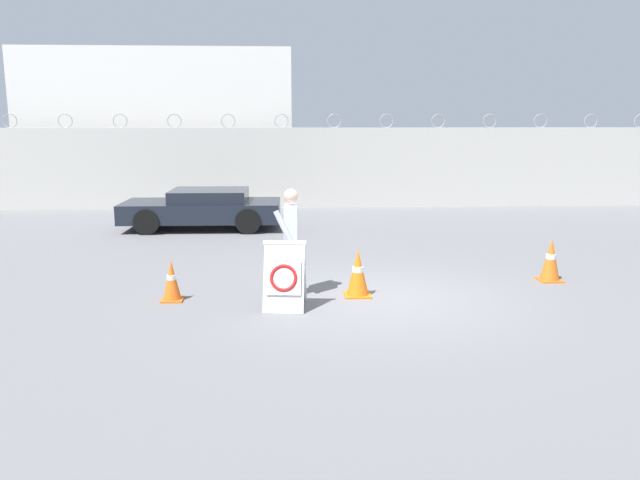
{
  "coord_description": "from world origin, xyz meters",
  "views": [
    {
      "loc": [
        -1.68,
        -9.95,
        2.94
      ],
      "look_at": [
        -1.05,
        1.08,
        0.81
      ],
      "focal_mm": 35.0,
      "sensor_mm": 36.0,
      "label": 1
    }
  ],
  "objects_px": {
    "security_guard": "(291,236)",
    "traffic_cone_mid": "(551,260)",
    "traffic_cone_far": "(358,273)",
    "barricade_sign": "(285,275)",
    "traffic_cone_near": "(172,281)",
    "parked_car_front_coupe": "(204,208)"
  },
  "relations": [
    {
      "from": "barricade_sign",
      "to": "traffic_cone_mid",
      "type": "bearing_deg",
      "value": 22.48
    },
    {
      "from": "traffic_cone_near",
      "to": "parked_car_front_coupe",
      "type": "relative_size",
      "value": 0.16
    },
    {
      "from": "barricade_sign",
      "to": "security_guard",
      "type": "distance_m",
      "value": 0.91
    },
    {
      "from": "security_guard",
      "to": "parked_car_front_coupe",
      "type": "xyz_separation_m",
      "value": [
        -2.32,
        6.77,
        -0.46
      ]
    },
    {
      "from": "traffic_cone_far",
      "to": "parked_car_front_coupe",
      "type": "relative_size",
      "value": 0.19
    },
    {
      "from": "security_guard",
      "to": "traffic_cone_far",
      "type": "xyz_separation_m",
      "value": [
        1.12,
        -0.12,
        -0.63
      ]
    },
    {
      "from": "barricade_sign",
      "to": "parked_car_front_coupe",
      "type": "bearing_deg",
      "value": 112.51
    },
    {
      "from": "security_guard",
      "to": "traffic_cone_mid",
      "type": "relative_size",
      "value": 2.27
    },
    {
      "from": "security_guard",
      "to": "traffic_cone_near",
      "type": "distance_m",
      "value": 2.1
    },
    {
      "from": "traffic_cone_near",
      "to": "parked_car_front_coupe",
      "type": "bearing_deg",
      "value": 92.86
    },
    {
      "from": "barricade_sign",
      "to": "traffic_cone_far",
      "type": "bearing_deg",
      "value": 33.52
    },
    {
      "from": "traffic_cone_far",
      "to": "traffic_cone_mid",
      "type": "bearing_deg",
      "value": 12.28
    },
    {
      "from": "traffic_cone_far",
      "to": "security_guard",
      "type": "bearing_deg",
      "value": 173.65
    },
    {
      "from": "parked_car_front_coupe",
      "to": "traffic_cone_near",
      "type": "bearing_deg",
      "value": 93.72
    },
    {
      "from": "barricade_sign",
      "to": "traffic_cone_mid",
      "type": "height_order",
      "value": "barricade_sign"
    },
    {
      "from": "traffic_cone_near",
      "to": "traffic_cone_far",
      "type": "height_order",
      "value": "traffic_cone_far"
    },
    {
      "from": "security_guard",
      "to": "traffic_cone_far",
      "type": "relative_size",
      "value": 2.26
    },
    {
      "from": "traffic_cone_mid",
      "to": "parked_car_front_coupe",
      "type": "relative_size",
      "value": 0.19
    },
    {
      "from": "security_guard",
      "to": "traffic_cone_mid",
      "type": "bearing_deg",
      "value": 101.33
    },
    {
      "from": "security_guard",
      "to": "parked_car_front_coupe",
      "type": "relative_size",
      "value": 0.43
    },
    {
      "from": "traffic_cone_near",
      "to": "traffic_cone_mid",
      "type": "distance_m",
      "value": 6.84
    },
    {
      "from": "parked_car_front_coupe",
      "to": "traffic_cone_far",
      "type": "bearing_deg",
      "value": 117.41
    }
  ]
}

